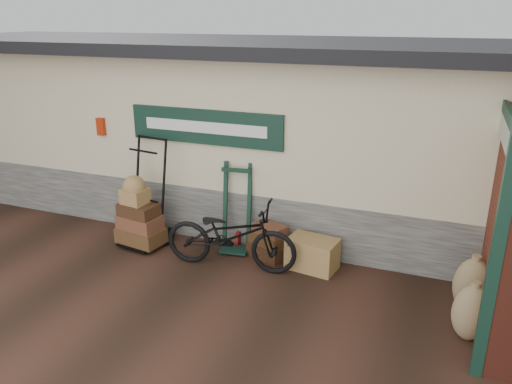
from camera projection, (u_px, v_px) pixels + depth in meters
ground at (198, 268)px, 7.53m from camera, size 80.00×80.00×0.00m
station_building at (262, 127)px, 9.39m from camera, size 14.40×4.10×3.20m
porter_trolley at (146, 191)px, 8.10m from camera, size 0.99×0.80×1.80m
green_barrow at (236, 208)px, 7.93m from camera, size 0.57×0.50×1.43m
suitcase_stack at (268, 240)px, 7.82m from camera, size 0.73×0.61×0.56m
wicker_hamper at (312, 254)px, 7.47m from camera, size 0.78×0.57×0.47m
bicycle at (231, 232)px, 7.37m from camera, size 0.92×2.08×1.17m
burlap_sack_left at (472, 286)px, 6.31m from camera, size 0.49×0.42×0.75m
burlap_sack_right at (471, 312)px, 5.78m from camera, size 0.54×0.50×0.71m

